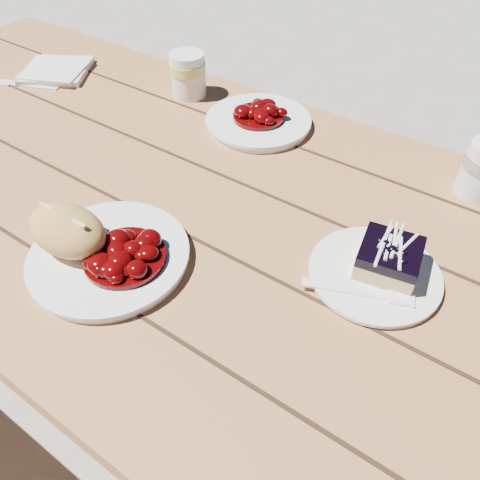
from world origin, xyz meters
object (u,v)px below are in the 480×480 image
Objects in this scene: bread_roll at (67,230)px; picnic_table at (213,268)px; second_cup at (188,75)px; dessert_plate at (374,274)px; blueberry_cake at (389,258)px; second_plate at (258,122)px; main_plate at (110,257)px.

picnic_table is at bearing 64.64° from bread_roll.
dessert_plate is at bearing -26.15° from second_cup.
blueberry_cake is (0.01, 0.01, 0.03)m from dessert_plate.
picnic_table is 20.84× the size of second_cup.
second_cup is at bearing 133.66° from picnic_table.
blueberry_cake is 0.45m from second_plate.
second_cup reaches higher than bread_roll.
dessert_plate is 1.94× the size of second_cup.
main_plate is 1.09× the size of second_plate.
dessert_plate is (0.40, 0.22, -0.04)m from bread_roll.
bread_roll is 0.61× the size of second_plate.
second_cup is (-0.28, 0.29, 0.21)m from picnic_table.
dessert_plate is 1.92× the size of blueberry_cake.
second_cup reaches higher than dessert_plate.
bread_roll is 0.47m from blueberry_cake.
second_cup is at bearing 173.50° from second_plate.
main_plate is 2.45× the size of second_cup.
blueberry_cake reaches higher than picnic_table.
picnic_table is at bearing 173.87° from blueberry_cake.
bread_roll reaches higher than main_plate.
main_plate reaches higher than dessert_plate.
main_plate is 0.53m from second_cup.
second_cup reaches higher than main_plate.
blueberry_cake is 1.01× the size of second_cup.
dessert_plate is 0.03m from blueberry_cake.
blueberry_cake is at bearing -24.55° from second_cup.
picnic_table is 9.31× the size of second_plate.
main_plate is 1.79× the size of bread_roll.
second_plate is (-0.38, 0.24, -0.03)m from blueberry_cake.
blueberry_cake is at bearing 4.09° from picnic_table.
blueberry_cake is (0.41, 0.23, -0.02)m from bread_roll.
blueberry_cake is at bearing 29.61° from bread_roll.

